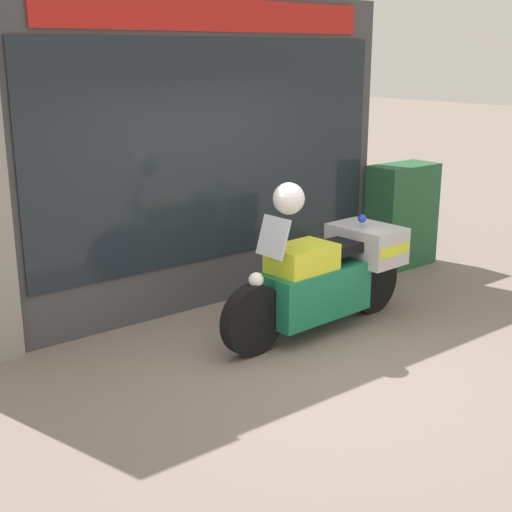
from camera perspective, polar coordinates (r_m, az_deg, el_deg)
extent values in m
plane|color=gray|center=(6.54, 3.68, -8.58)|extent=(60.00, 60.00, 0.00)
cube|color=#424247|center=(7.62, -6.35, 7.88)|extent=(5.44, 0.40, 3.31)
cube|color=#1E262D|center=(7.65, -3.04, 8.36)|extent=(4.37, 0.02, 2.31)
cube|color=red|center=(7.58, -3.18, 18.69)|extent=(3.93, 0.03, 0.32)
cube|color=slate|center=(8.12, -4.05, -1.55)|extent=(4.15, 0.30, 0.55)
cube|color=silver|center=(8.01, -4.75, 4.77)|extent=(4.15, 0.02, 1.27)
cube|color=beige|center=(7.80, -4.27, 9.13)|extent=(4.15, 0.30, 0.02)
cube|color=maroon|center=(7.04, -14.83, 8.24)|extent=(0.18, 0.04, 0.06)
cube|color=#195623|center=(7.38, -9.29, 8.90)|extent=(0.18, 0.04, 0.06)
cube|color=#C68E19|center=(7.79, -4.28, 9.43)|extent=(0.18, 0.04, 0.06)
cube|color=navy|center=(8.25, 0.22, 9.84)|extent=(0.18, 0.04, 0.06)
cube|color=#B7B2A8|center=(8.76, 4.23, 10.15)|extent=(0.18, 0.04, 0.06)
cube|color=orange|center=(7.26, -13.20, -0.70)|extent=(0.19, 0.04, 0.27)
cube|color=red|center=(7.70, -6.77, 0.58)|extent=(0.19, 0.03, 0.27)
cube|color=#2D8E42|center=(8.23, -1.10, 1.69)|extent=(0.19, 0.04, 0.27)
cube|color=#2866B7|center=(8.83, 3.86, 2.65)|extent=(0.19, 0.02, 0.27)
cylinder|color=black|center=(6.60, -0.27, -5.14)|extent=(0.68, 0.17, 0.68)
cylinder|color=black|center=(7.77, 9.28, -2.05)|extent=(0.68, 0.17, 0.68)
cube|color=#19754C|center=(7.10, 4.68, -2.82)|extent=(1.19, 0.54, 0.50)
cube|color=yellow|center=(6.86, 3.71, -0.29)|extent=(0.66, 0.46, 0.28)
cube|color=black|center=(7.17, 6.22, 0.62)|extent=(0.69, 0.39, 0.10)
cube|color=#B7B7BC|center=(7.55, 8.82, 1.00)|extent=(0.54, 0.76, 0.38)
cube|color=yellow|center=(7.55, 8.82, 1.00)|extent=(0.49, 0.77, 0.11)
cube|color=#B2BCC6|center=(6.53, 1.40, 1.53)|extent=(0.16, 0.34, 0.37)
sphere|color=white|center=(6.50, 0.01, -1.91)|extent=(0.14, 0.14, 0.14)
sphere|color=blue|center=(7.42, 8.49, 2.98)|extent=(0.09, 0.09, 0.09)
cube|color=#235633|center=(9.48, 11.58, 3.20)|extent=(0.92, 0.48, 1.34)
sphere|color=white|center=(6.58, 2.63, 4.61)|extent=(0.30, 0.30, 0.30)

